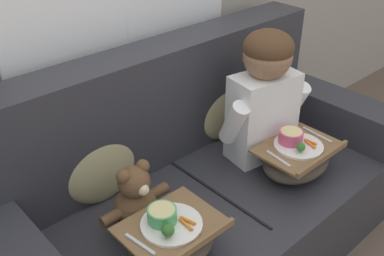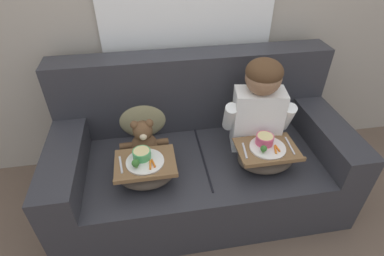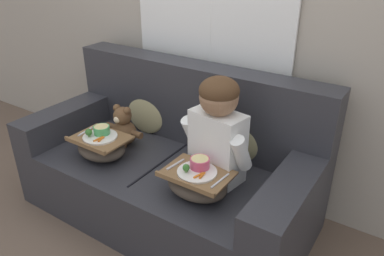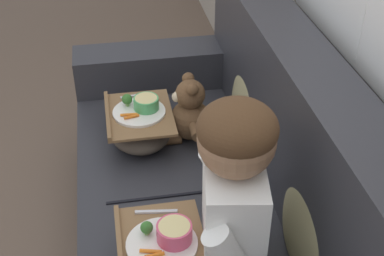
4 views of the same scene
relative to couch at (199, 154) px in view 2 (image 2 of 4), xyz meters
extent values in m
plane|color=brown|center=(0.00, -0.08, -0.35)|extent=(14.00, 14.00, 0.00)
cube|color=#A89E8E|center=(0.00, 0.52, 0.95)|extent=(8.00, 0.05, 2.60)
cube|color=#2D2D33|center=(0.00, -0.08, -0.13)|extent=(1.98, 0.96, 0.44)
cube|color=#2D2D33|center=(0.00, 0.29, 0.38)|extent=(1.98, 0.22, 0.58)
cube|color=#2D2D33|center=(-0.88, -0.08, 0.19)|extent=(0.22, 0.96, 0.20)
cube|color=#2D2D33|center=(0.88, -0.08, 0.19)|extent=(0.22, 0.96, 0.20)
cube|color=black|center=(0.00, -0.10, 0.09)|extent=(0.01, 0.70, 0.01)
ellipsoid|color=tan|center=(0.38, 0.21, 0.27)|extent=(0.38, 0.18, 0.39)
ellipsoid|color=tan|center=(-0.38, 0.21, 0.27)|extent=(0.38, 0.18, 0.40)
cube|color=white|center=(0.38, -0.05, 0.31)|extent=(0.35, 0.23, 0.44)
sphere|color=#936B4C|center=(0.38, -0.05, 0.62)|extent=(0.23, 0.23, 0.23)
ellipsoid|color=#4C331E|center=(0.38, -0.05, 0.66)|extent=(0.23, 0.23, 0.16)
cylinder|color=white|center=(0.20, -0.04, 0.34)|extent=(0.11, 0.18, 0.24)
cylinder|color=white|center=(0.57, -0.10, 0.34)|extent=(0.11, 0.18, 0.24)
sphere|color=brown|center=(-0.38, -0.05, 0.18)|extent=(0.18, 0.18, 0.18)
sphere|color=brown|center=(-0.38, -0.05, 0.31)|extent=(0.13, 0.13, 0.13)
sphere|color=brown|center=(-0.43, -0.05, 0.36)|extent=(0.05, 0.05, 0.05)
sphere|color=brown|center=(-0.34, -0.05, 0.36)|extent=(0.05, 0.05, 0.05)
sphere|color=beige|center=(-0.38, -0.11, 0.31)|extent=(0.05, 0.05, 0.05)
sphere|color=black|center=(-0.38, -0.12, 0.31)|extent=(0.02, 0.02, 0.02)
cylinder|color=brown|center=(-0.50, -0.06, 0.20)|extent=(0.09, 0.05, 0.05)
cylinder|color=brown|center=(-0.27, -0.05, 0.20)|extent=(0.09, 0.05, 0.05)
cylinder|color=brown|center=(-0.42, -0.14, 0.11)|extent=(0.05, 0.08, 0.05)
cylinder|color=brown|center=(-0.34, -0.14, 0.11)|extent=(0.05, 0.08, 0.05)
ellipsoid|color=#473D33|center=(0.38, -0.28, 0.16)|extent=(0.37, 0.27, 0.14)
cube|color=brown|center=(0.38, -0.28, 0.23)|extent=(0.38, 0.28, 0.01)
cube|color=brown|center=(0.38, -0.41, 0.25)|extent=(0.38, 0.02, 0.02)
cylinder|color=white|center=(0.38, -0.28, 0.24)|extent=(0.23, 0.23, 0.01)
cylinder|color=#D64C70|center=(0.38, -0.24, 0.28)|extent=(0.11, 0.11, 0.06)
cylinder|color=#E5D189|center=(0.38, -0.24, 0.30)|extent=(0.10, 0.10, 0.01)
sphere|color=#38702D|center=(0.34, -0.32, 0.28)|extent=(0.04, 0.04, 0.04)
cylinder|color=#7A9E56|center=(0.34, -0.32, 0.26)|extent=(0.02, 0.02, 0.02)
cylinder|color=orange|center=(0.42, -0.32, 0.26)|extent=(0.03, 0.07, 0.01)
cylinder|color=orange|center=(0.44, -0.31, 0.26)|extent=(0.02, 0.06, 0.01)
cube|color=silver|center=(0.23, -0.28, 0.24)|extent=(0.03, 0.14, 0.01)
cube|color=silver|center=(0.53, -0.28, 0.24)|extent=(0.02, 0.17, 0.01)
ellipsoid|color=#473D33|center=(-0.38, -0.28, 0.16)|extent=(0.35, 0.27, 0.14)
cube|color=brown|center=(-0.38, -0.28, 0.23)|extent=(0.36, 0.29, 0.01)
cube|color=brown|center=(-0.38, -0.41, 0.25)|extent=(0.36, 0.02, 0.02)
cylinder|color=white|center=(-0.38, -0.28, 0.24)|extent=(0.23, 0.23, 0.01)
cylinder|color=#4CAD60|center=(-0.40, -0.24, 0.28)|extent=(0.11, 0.11, 0.05)
cylinder|color=#E5D189|center=(-0.40, -0.24, 0.30)|extent=(0.10, 0.10, 0.01)
sphere|color=#38702D|center=(-0.44, -0.32, 0.28)|extent=(0.05, 0.05, 0.05)
cylinder|color=#7A9E56|center=(-0.44, -0.32, 0.26)|extent=(0.02, 0.02, 0.02)
cylinder|color=orange|center=(-0.35, -0.32, 0.26)|extent=(0.02, 0.07, 0.01)
cylinder|color=orange|center=(-0.34, -0.31, 0.26)|extent=(0.03, 0.07, 0.01)
cube|color=silver|center=(-0.53, -0.28, 0.24)|extent=(0.03, 0.14, 0.01)
camera|label=1|loc=(-1.15, -1.22, 1.39)|focal=42.00mm
camera|label=2|loc=(-0.32, -1.61, 1.47)|focal=28.00mm
camera|label=3|loc=(1.34, -1.77, 1.41)|focal=35.00mm
camera|label=4|loc=(1.55, -0.39, 1.51)|focal=50.00mm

